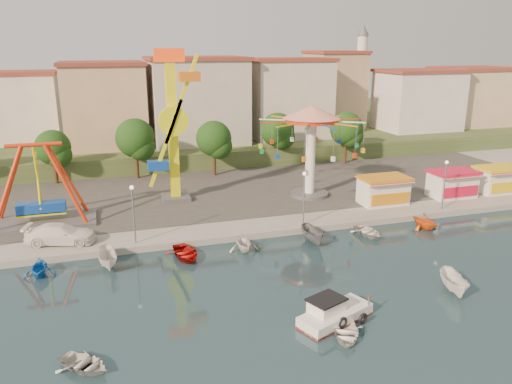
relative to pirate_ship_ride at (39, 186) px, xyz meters
name	(u,v)px	position (x,y,z in m)	size (l,w,h in m)	color
ground	(268,306)	(16.29, -20.98, -4.39)	(200.00, 200.00, 0.00)	#122B33
quay_deck	(160,142)	(16.29, 41.02, -4.09)	(200.00, 100.00, 0.60)	#9E998E
asphalt_pad	(191,186)	(16.29, 9.02, -3.79)	(90.00, 28.00, 0.01)	#4C4944
hill_terrace	(156,131)	(16.29, 46.02, -2.89)	(200.00, 60.00, 3.00)	#384C26
pirate_ship_ride	(39,186)	(0.00, 0.00, 0.00)	(10.00, 5.00, 8.00)	#59595E
kamikaze_tower	(175,130)	(13.83, 3.53, 4.18)	(4.57, 3.10, 16.50)	#59595E
wave_swinger	(311,131)	(28.66, 0.76, 3.80)	(11.60, 11.60, 10.40)	#59595E
booth_left	(383,190)	(35.17, -4.49, -2.23)	(5.40, 3.78, 3.08)	white
booth_mid	(452,184)	(44.15, -4.49, -2.23)	(5.40, 3.78, 3.08)	white
booth_right	(498,179)	(50.62, -4.49, -2.23)	(5.40, 3.78, 3.08)	white
lamp_post_1	(134,216)	(8.29, -7.98, -1.29)	(0.14, 0.14, 5.00)	#59595E
lamp_post_2	(304,200)	(24.29, -7.98, -1.29)	(0.14, 0.14, 5.00)	#59595E
lamp_post_3	(444,186)	(40.29, -7.98, -1.29)	(0.14, 0.14, 5.00)	#59595E
tree_1	(53,148)	(0.29, 15.27, 0.81)	(4.35, 4.35, 6.80)	#382314
tree_2	(135,138)	(10.29, 14.83, 1.52)	(5.02, 5.02, 7.85)	#382314
tree_3	(214,139)	(20.29, 13.39, 1.16)	(4.68, 4.68, 7.32)	#382314
tree_4	(277,130)	(30.29, 16.38, 1.35)	(4.86, 4.86, 7.60)	#382314
tree_5	(346,129)	(40.29, 14.56, 1.31)	(4.83, 4.83, 7.54)	#382314
building_1	(20,116)	(-5.04, 30.41, 2.92)	(12.33, 9.01, 8.63)	silver
building_2	(112,104)	(8.10, 30.99, 4.22)	(11.95, 9.28, 11.23)	tan
building_3	(203,110)	(21.89, 27.83, 3.20)	(12.59, 10.50, 9.20)	beige
building_4	(276,104)	(35.36, 31.23, 3.22)	(10.75, 9.23, 9.24)	beige
building_5	(351,97)	(48.66, 29.36, 4.21)	(12.77, 10.96, 11.21)	tan
building_6	(415,93)	(60.44, 27.80, 4.78)	(8.23, 8.98, 12.36)	silver
building_7	(451,98)	(72.32, 32.73, 2.99)	(11.59, 10.93, 8.76)	beige
minaret	(361,73)	(52.29, 33.02, 8.15)	(2.80, 2.80, 18.00)	silver
cabin_motorboat	(333,315)	(19.72, -24.19, -3.90)	(5.62, 3.79, 1.85)	white
rowboat_a	(84,364)	(4.22, -24.62, -4.06)	(2.27, 3.18, 0.66)	silver
rowboat_b	(346,332)	(19.64, -26.12, -4.05)	(2.34, 3.28, 0.68)	white
skiff	(454,283)	(29.88, -23.20, -3.66)	(1.43, 3.79, 1.46)	white
van	(61,234)	(2.04, -6.08, -2.92)	(2.44, 6.01, 1.74)	white
moored_boat_1	(39,267)	(0.68, -11.18, -3.64)	(2.46, 2.85, 1.50)	blue
moored_boat_2	(108,259)	(5.87, -11.18, -3.65)	(1.45, 3.86, 1.49)	silver
moored_boat_3	(185,253)	(12.17, -11.18, -3.98)	(2.84, 3.98, 0.82)	#A9100D
moored_boat_4	(243,242)	(17.31, -11.18, -3.59)	(2.62, 3.04, 1.60)	silver
moored_boat_5	(313,235)	(23.93, -11.18, -3.68)	(1.40, 3.72, 1.44)	slate
moored_boat_6	(368,232)	(29.65, -11.18, -4.03)	(2.50, 3.50, 0.72)	silver
moored_boat_7	(425,221)	(35.90, -11.18, -3.59)	(2.63, 3.05, 1.60)	orange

